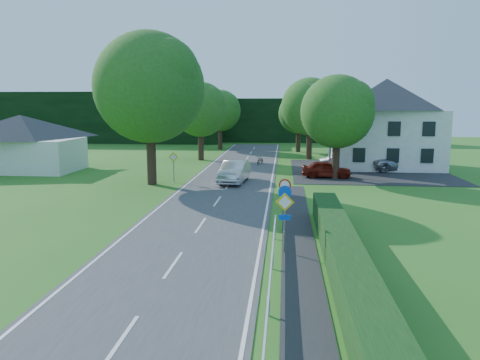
# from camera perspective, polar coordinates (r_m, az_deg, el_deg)

# --- Properties ---
(ground) EXTENTS (160.00, 160.00, 0.00)m
(ground) POSITION_cam_1_polar(r_m,az_deg,el_deg) (13.45, -14.43, -18.72)
(ground) COLOR #28631C
(ground) RESTS_ON ground
(road) EXTENTS (7.00, 80.00, 0.04)m
(road) POSITION_cam_1_polar(r_m,az_deg,el_deg) (32.02, -2.27, -1.89)
(road) COLOR #3C3C3F
(road) RESTS_ON ground
(footpath) EXTENTS (1.50, 44.00, 0.04)m
(footpath) POSITION_cam_1_polar(r_m,az_deg,el_deg) (14.55, 8.00, -16.16)
(footpath) COLOR #232326
(footpath) RESTS_ON ground
(parking_pad) EXTENTS (14.00, 16.00, 0.04)m
(parking_pad) POSITION_cam_1_polar(r_m,az_deg,el_deg) (45.23, 15.28, 1.09)
(parking_pad) COLOR #232326
(parking_pad) RESTS_ON ground
(line_edge_left) EXTENTS (0.12, 80.00, 0.01)m
(line_edge_left) POSITION_cam_1_polar(r_m,az_deg,el_deg) (32.61, -7.94, -1.73)
(line_edge_left) COLOR white
(line_edge_left) RESTS_ON road
(line_edge_right) EXTENTS (0.12, 80.00, 0.01)m
(line_edge_right) POSITION_cam_1_polar(r_m,az_deg,el_deg) (31.75, 3.55, -1.96)
(line_edge_right) COLOR white
(line_edge_right) RESTS_ON road
(line_centre) EXTENTS (0.12, 80.00, 0.01)m
(line_centre) POSITION_cam_1_polar(r_m,az_deg,el_deg) (32.02, -2.27, -1.85)
(line_centre) COLOR white
(line_centre) RESTS_ON road
(guardrail) EXTENTS (0.12, 26.00, 0.69)m
(guardrail) POSITION_cam_1_polar(r_m,az_deg,el_deg) (11.73, 2.95, -20.97)
(guardrail) COLOR silver
(guardrail) RESTS_ON ground
(hedge_right) EXTENTS (1.20, 30.00, 1.30)m
(hedge_right) POSITION_cam_1_polar(r_m,az_deg,el_deg) (12.66, 15.83, -17.36)
(hedge_right) COLOR black
(hedge_right) RESTS_ON ground
(tree_main) EXTENTS (9.40, 9.40, 11.64)m
(tree_main) POSITION_cam_1_polar(r_m,az_deg,el_deg) (36.59, -10.93, 8.49)
(tree_main) COLOR #255319
(tree_main) RESTS_ON ground
(tree_left_far) EXTENTS (7.00, 7.00, 8.58)m
(tree_left_far) POSITION_cam_1_polar(r_m,az_deg,el_deg) (51.99, -4.83, 7.15)
(tree_left_far) COLOR #255319
(tree_left_far) RESTS_ON ground
(tree_right_far) EXTENTS (7.40, 7.40, 9.09)m
(tree_right_far) POSITION_cam_1_polar(r_m,az_deg,el_deg) (53.22, 8.49, 7.41)
(tree_right_far) COLOR #255319
(tree_right_far) RESTS_ON ground
(tree_left_back) EXTENTS (6.60, 6.60, 8.07)m
(tree_left_back) POSITION_cam_1_polar(r_m,az_deg,el_deg) (63.76, -2.45, 7.35)
(tree_left_back) COLOR #255319
(tree_left_back) RESTS_ON ground
(tree_right_back) EXTENTS (6.20, 6.20, 7.56)m
(tree_right_back) POSITION_cam_1_polar(r_m,az_deg,el_deg) (61.20, 7.15, 6.96)
(tree_right_back) COLOR #255319
(tree_right_back) RESTS_ON ground
(tree_right_mid) EXTENTS (7.00, 7.00, 8.58)m
(tree_right_mid) POSITION_cam_1_polar(r_m,az_deg,el_deg) (39.40, 11.72, 6.29)
(tree_right_mid) COLOR #255319
(tree_right_mid) RESTS_ON ground
(treeline_left) EXTENTS (44.00, 6.00, 8.00)m
(treeline_left) POSITION_cam_1_polar(r_m,az_deg,el_deg) (79.95, -18.48, 7.26)
(treeline_left) COLOR black
(treeline_left) RESTS_ON ground
(treeline_right) EXTENTS (30.00, 5.00, 7.00)m
(treeline_right) POSITION_cam_1_polar(r_m,az_deg,el_deg) (77.26, 8.31, 7.21)
(treeline_right) COLOR black
(treeline_right) RESTS_ON ground
(bungalow_left) EXTENTS (11.00, 6.50, 5.20)m
(bungalow_left) POSITION_cam_1_polar(r_m,az_deg,el_deg) (47.87, -25.07, 4.23)
(bungalow_left) COLOR silver
(bungalow_left) RESTS_ON ground
(house_white) EXTENTS (10.60, 8.40, 8.60)m
(house_white) POSITION_cam_1_polar(r_m,az_deg,el_deg) (48.15, 17.26, 6.73)
(house_white) COLOR silver
(house_white) RESTS_ON ground
(streetlight) EXTENTS (2.03, 0.18, 8.00)m
(streetlight) POSITION_cam_1_polar(r_m,az_deg,el_deg) (41.33, 10.82, 6.70)
(streetlight) COLOR slate
(streetlight) RESTS_ON ground
(sign_priority_right) EXTENTS (0.78, 0.09, 2.59)m
(sign_priority_right) POSITION_cam_1_polar(r_m,az_deg,el_deg) (19.62, 5.47, -3.85)
(sign_priority_right) COLOR slate
(sign_priority_right) RESTS_ON ground
(sign_roundabout) EXTENTS (0.64, 0.08, 2.37)m
(sign_roundabout) POSITION_cam_1_polar(r_m,az_deg,el_deg) (22.57, 5.48, -2.42)
(sign_roundabout) COLOR slate
(sign_roundabout) RESTS_ON ground
(sign_speed_limit) EXTENTS (0.64, 0.11, 2.37)m
(sign_speed_limit) POSITION_cam_1_polar(r_m,az_deg,el_deg) (24.51, 5.48, -1.26)
(sign_speed_limit) COLOR slate
(sign_speed_limit) RESTS_ON ground
(sign_priority_left) EXTENTS (0.78, 0.09, 2.44)m
(sign_priority_left) POSITION_cam_1_polar(r_m,az_deg,el_deg) (37.42, -8.11, 2.29)
(sign_priority_left) COLOR slate
(sign_priority_left) RESTS_ON ground
(moving_car) EXTENTS (2.28, 5.32, 1.70)m
(moving_car) POSITION_cam_1_polar(r_m,az_deg,el_deg) (36.98, -0.73, 1.00)
(moving_car) COLOR silver
(moving_car) RESTS_ON road
(motorcycle) EXTENTS (1.03, 1.80, 0.89)m
(motorcycle) POSITION_cam_1_polar(r_m,az_deg,el_deg) (47.89, 2.49, 2.42)
(motorcycle) COLOR black
(motorcycle) RESTS_ON road
(parked_car_red) EXTENTS (4.21, 1.89, 1.40)m
(parked_car_red) POSITION_cam_1_polar(r_m,az_deg,el_deg) (40.17, 10.50, 1.30)
(parked_car_red) COLOR maroon
(parked_car_red) RESTS_ON parking_pad
(parked_car_silver_a) EXTENTS (4.47, 1.94, 1.43)m
(parked_car_silver_a) POSITION_cam_1_polar(r_m,az_deg,el_deg) (44.60, 12.45, 2.04)
(parked_car_silver_a) COLOR silver
(parked_car_silver_a) RESTS_ON parking_pad
(parked_car_silver_b) EXTENTS (6.10, 4.05, 1.56)m
(parked_car_silver_b) POSITION_cam_1_polar(r_m,az_deg,el_deg) (45.99, 18.68, 2.06)
(parked_car_silver_b) COLOR #A2A1A8
(parked_car_silver_b) RESTS_ON parking_pad
(parasol) EXTENTS (2.42, 2.45, 1.95)m
(parasol) POSITION_cam_1_polar(r_m,az_deg,el_deg) (45.18, 11.96, 2.48)
(parasol) COLOR red
(parasol) RESTS_ON parking_pad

